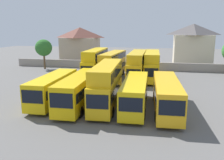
{
  "coord_description": "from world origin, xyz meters",
  "views": [
    {
      "loc": [
        5.98,
        -25.41,
        8.89
      ],
      "look_at": [
        0.0,
        3.0,
        2.54
      ],
      "focal_mm": 37.7,
      "sensor_mm": 36.0,
      "label": 1
    }
  ],
  "objects": [
    {
      "name": "bus_4",
      "position": [
        3.26,
        0.12,
        1.9
      ],
      "size": [
        2.88,
        11.02,
        3.31
      ],
      "rotation": [
        0.0,
        0.0,
        -1.53
      ],
      "color": "yellow",
      "rests_on": "ground"
    },
    {
      "name": "bus_3",
      "position": [
        -0.05,
        0.31,
        2.77
      ],
      "size": [
        3.16,
        11.18,
        4.92
      ],
      "rotation": [
        0.0,
        0.0,
        -1.5
      ],
      "color": "gold",
      "rests_on": "ground"
    },
    {
      "name": "tree_left_of_lot",
      "position": [
        -19.7,
        22.81,
        4.73
      ],
      "size": [
        3.71,
        3.71,
        6.62
      ],
      "color": "brown",
      "rests_on": "ground"
    },
    {
      "name": "bus_2",
      "position": [
        -3.18,
        -0.2,
        2.02
      ],
      "size": [
        2.98,
        11.52,
        3.54
      ],
      "rotation": [
        0.0,
        0.0,
        -1.54
      ],
      "color": "#E3B30B",
      "rests_on": "ground"
    },
    {
      "name": "bus_7",
      "position": [
        -2.61,
        16.05,
        2.67
      ],
      "size": [
        3.17,
        11.43,
        4.72
      ],
      "rotation": [
        0.0,
        0.0,
        -1.64
      ],
      "color": "gold",
      "rests_on": "ground"
    },
    {
      "name": "depot_boundary_wall",
      "position": [
        0.0,
        25.81,
        0.9
      ],
      "size": [
        56.0,
        0.5,
        1.8
      ],
      "primitive_type": "cube",
      "color": "gray",
      "rests_on": "ground"
    },
    {
      "name": "bus_9",
      "position": [
        4.42,
        16.29,
        2.77
      ],
      "size": [
        2.74,
        11.18,
        4.92
      ],
      "rotation": [
        0.0,
        0.0,
        -1.54
      ],
      "color": "yellow",
      "rests_on": "ground"
    },
    {
      "name": "bus_8",
      "position": [
        1.9,
        15.54,
        2.77
      ],
      "size": [
        2.66,
        11.74,
        4.92
      ],
      "rotation": [
        0.0,
        0.0,
        -1.56
      ],
      "color": "gold",
      "rests_on": "ground"
    },
    {
      "name": "house_terrace_left",
      "position": [
        -15.26,
        34.42,
        4.72
      ],
      "size": [
        9.6,
        7.26,
        9.26
      ],
      "color": "tan",
      "rests_on": "ground"
    },
    {
      "name": "ground",
      "position": [
        0.0,
        18.0,
        0.0
      ],
      "size": [
        140.0,
        140.0,
        0.0
      ],
      "primitive_type": "plane",
      "color": "#605E5B"
    },
    {
      "name": "bus_1",
      "position": [
        -6.69,
        0.24,
        1.92
      ],
      "size": [
        2.95,
        10.5,
        3.36
      ],
      "rotation": [
        0.0,
        0.0,
        -1.53
      ],
      "color": "yellow",
      "rests_on": "ground"
    },
    {
      "name": "bus_6",
      "position": [
        -5.69,
        15.56,
        2.93
      ],
      "size": [
        2.72,
        10.87,
        5.21
      ],
      "rotation": [
        0.0,
        0.0,
        -1.55
      ],
      "color": "yellow",
      "rests_on": "ground"
    },
    {
      "name": "house_terrace_centre",
      "position": [
        13.34,
        35.62,
        5.14
      ],
      "size": [
        9.27,
        8.21,
        10.09
      ],
      "color": "beige",
      "rests_on": "ground"
    },
    {
      "name": "bus_5",
      "position": [
        6.72,
        0.14,
        1.94
      ],
      "size": [
        3.23,
        11.73,
        3.4
      ],
      "rotation": [
        0.0,
        0.0,
        -1.51
      ],
      "color": "#F1AE18",
      "rests_on": "ground"
    }
  ]
}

